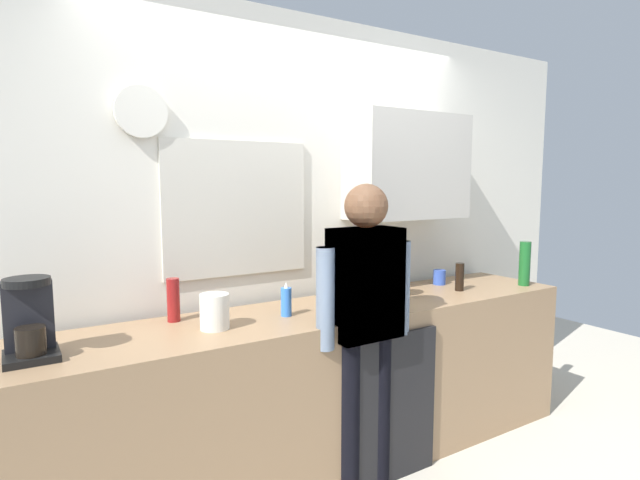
{
  "coord_description": "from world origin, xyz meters",
  "views": [
    {
      "loc": [
        -1.53,
        -2.01,
        1.61
      ],
      "look_at": [
        -0.11,
        0.25,
        1.3
      ],
      "focal_mm": 28.47,
      "sensor_mm": 36.0,
      "label": 1
    }
  ],
  "objects_px": {
    "bottle_green_wine": "(525,264)",
    "storage_canister": "(215,312)",
    "potted_plant": "(398,275)",
    "person_guest": "(365,313)",
    "bottle_red_vinegar": "(173,300)",
    "coffee_maker": "(29,322)",
    "person_at_sink": "(365,313)",
    "bottle_dark_sauce": "(460,277)",
    "cup_blue_mug": "(439,277)",
    "dish_soap": "(286,301)"
  },
  "relations": [
    {
      "from": "bottle_dark_sauce",
      "to": "coffee_maker",
      "type": "bearing_deg",
      "value": 179.27
    },
    {
      "from": "storage_canister",
      "to": "potted_plant",
      "type": "bearing_deg",
      "value": 3.06
    },
    {
      "from": "bottle_green_wine",
      "to": "dish_soap",
      "type": "height_order",
      "value": "bottle_green_wine"
    },
    {
      "from": "potted_plant",
      "to": "person_guest",
      "type": "xyz_separation_m",
      "value": [
        -0.5,
        -0.33,
        -0.09
      ]
    },
    {
      "from": "potted_plant",
      "to": "bottle_red_vinegar",
      "type": "bearing_deg",
      "value": 172.54
    },
    {
      "from": "person_guest",
      "to": "bottle_red_vinegar",
      "type": "bearing_deg",
      "value": -51.93
    },
    {
      "from": "potted_plant",
      "to": "storage_canister",
      "type": "height_order",
      "value": "potted_plant"
    },
    {
      "from": "cup_blue_mug",
      "to": "potted_plant",
      "type": "height_order",
      "value": "potted_plant"
    },
    {
      "from": "potted_plant",
      "to": "storage_canister",
      "type": "relative_size",
      "value": 1.35
    },
    {
      "from": "bottle_red_vinegar",
      "to": "person_guest",
      "type": "distance_m",
      "value": 0.97
    },
    {
      "from": "coffee_maker",
      "to": "dish_soap",
      "type": "xyz_separation_m",
      "value": [
        1.17,
        0.02,
        -0.07
      ]
    },
    {
      "from": "dish_soap",
      "to": "person_guest",
      "type": "distance_m",
      "value": 0.42
    },
    {
      "from": "dish_soap",
      "to": "storage_canister",
      "type": "distance_m",
      "value": 0.4
    },
    {
      "from": "potted_plant",
      "to": "bottle_green_wine",
      "type": "bearing_deg",
      "value": -11.95
    },
    {
      "from": "bottle_dark_sauce",
      "to": "dish_soap",
      "type": "distance_m",
      "value": 1.25
    },
    {
      "from": "person_at_sink",
      "to": "potted_plant",
      "type": "bearing_deg",
      "value": 46.05
    },
    {
      "from": "bottle_red_vinegar",
      "to": "dish_soap",
      "type": "xyz_separation_m",
      "value": [
        0.53,
        -0.21,
        -0.03
      ]
    },
    {
      "from": "coffee_maker",
      "to": "bottle_red_vinegar",
      "type": "bearing_deg",
      "value": 19.7
    },
    {
      "from": "dish_soap",
      "to": "cup_blue_mug",
      "type": "bearing_deg",
      "value": 7.35
    },
    {
      "from": "bottle_green_wine",
      "to": "person_guest",
      "type": "xyz_separation_m",
      "value": [
        -1.45,
        -0.13,
        -0.11
      ]
    },
    {
      "from": "bottle_red_vinegar",
      "to": "storage_canister",
      "type": "relative_size",
      "value": 1.29
    },
    {
      "from": "potted_plant",
      "to": "person_at_sink",
      "type": "relative_size",
      "value": 0.14
    },
    {
      "from": "bottle_green_wine",
      "to": "bottle_red_vinegar",
      "type": "xyz_separation_m",
      "value": [
        -2.27,
        0.37,
        -0.04
      ]
    },
    {
      "from": "bottle_green_wine",
      "to": "storage_canister",
      "type": "height_order",
      "value": "bottle_green_wine"
    },
    {
      "from": "bottle_green_wine",
      "to": "cup_blue_mug",
      "type": "xyz_separation_m",
      "value": [
        -0.47,
        0.33,
        -0.1
      ]
    },
    {
      "from": "bottle_dark_sauce",
      "to": "storage_canister",
      "type": "xyz_separation_m",
      "value": [
        -1.65,
        0.02,
        -0.0
      ]
    },
    {
      "from": "coffee_maker",
      "to": "cup_blue_mug",
      "type": "xyz_separation_m",
      "value": [
        2.45,
        0.18,
        -0.1
      ]
    },
    {
      "from": "coffee_maker",
      "to": "storage_canister",
      "type": "distance_m",
      "value": 0.77
    },
    {
      "from": "bottle_dark_sauce",
      "to": "person_at_sink",
      "type": "xyz_separation_m",
      "value": [
        -0.95,
        -0.24,
        -0.05
      ]
    },
    {
      "from": "potted_plant",
      "to": "dish_soap",
      "type": "distance_m",
      "value": 0.8
    },
    {
      "from": "cup_blue_mug",
      "to": "bottle_green_wine",
      "type": "bearing_deg",
      "value": -35.09
    },
    {
      "from": "bottle_dark_sauce",
      "to": "potted_plant",
      "type": "relative_size",
      "value": 0.78
    },
    {
      "from": "bottle_red_vinegar",
      "to": "coffee_maker",
      "type": "bearing_deg",
      "value": -160.3
    },
    {
      "from": "person_at_sink",
      "to": "person_guest",
      "type": "bearing_deg",
      "value": 0.0
    },
    {
      "from": "bottle_dark_sauce",
      "to": "bottle_red_vinegar",
      "type": "bearing_deg",
      "value": 171.67
    },
    {
      "from": "dish_soap",
      "to": "storage_canister",
      "type": "relative_size",
      "value": 1.06
    },
    {
      "from": "potted_plant",
      "to": "person_guest",
      "type": "height_order",
      "value": "person_guest"
    },
    {
      "from": "person_guest",
      "to": "dish_soap",
      "type": "bearing_deg",
      "value": -64.78
    },
    {
      "from": "bottle_red_vinegar",
      "to": "potted_plant",
      "type": "height_order",
      "value": "potted_plant"
    },
    {
      "from": "dish_soap",
      "to": "bottle_dark_sauce",
      "type": "bearing_deg",
      "value": -2.16
    },
    {
      "from": "cup_blue_mug",
      "to": "potted_plant",
      "type": "xyz_separation_m",
      "value": [
        -0.48,
        -0.13,
        0.08
      ]
    },
    {
      "from": "coffee_maker",
      "to": "storage_canister",
      "type": "bearing_deg",
      "value": -0.65
    },
    {
      "from": "coffee_maker",
      "to": "dish_soap",
      "type": "height_order",
      "value": "coffee_maker"
    },
    {
      "from": "bottle_green_wine",
      "to": "person_guest",
      "type": "height_order",
      "value": "person_guest"
    },
    {
      "from": "bottle_dark_sauce",
      "to": "person_guest",
      "type": "height_order",
      "value": "person_guest"
    },
    {
      "from": "potted_plant",
      "to": "storage_canister",
      "type": "distance_m",
      "value": 1.2
    },
    {
      "from": "bottle_red_vinegar",
      "to": "cup_blue_mug",
      "type": "distance_m",
      "value": 1.81
    },
    {
      "from": "cup_blue_mug",
      "to": "person_at_sink",
      "type": "xyz_separation_m",
      "value": [
        -0.98,
        -0.45,
        -0.01
      ]
    },
    {
      "from": "coffee_maker",
      "to": "bottle_green_wine",
      "type": "bearing_deg",
      "value": -2.86
    },
    {
      "from": "dish_soap",
      "to": "coffee_maker",
      "type": "bearing_deg",
      "value": -179.21
    }
  ]
}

